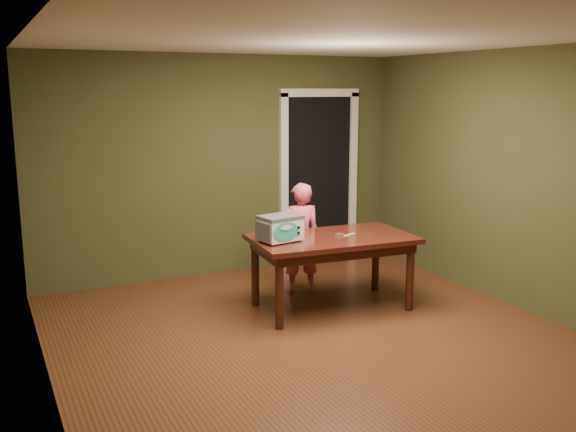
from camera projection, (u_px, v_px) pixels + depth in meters
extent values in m
plane|color=brown|center=(324.00, 343.00, 5.65)|extent=(5.00, 5.00, 0.00)
cube|color=#404324|center=(222.00, 166.00, 7.60)|extent=(4.50, 0.02, 2.60)
cube|color=#404324|center=(571.00, 273.00, 3.19)|extent=(4.50, 0.02, 2.60)
cube|color=#404324|center=(41.00, 221.00, 4.43)|extent=(0.02, 5.00, 2.60)
cube|color=#404324|center=(523.00, 181.00, 6.37)|extent=(0.02, 5.00, 2.60)
cube|color=white|center=(327.00, 38.00, 5.14)|extent=(4.50, 5.00, 0.02)
cube|color=black|center=(307.00, 177.00, 8.47)|extent=(0.90, 0.60, 2.10)
cube|color=black|center=(318.00, 180.00, 8.19)|extent=(0.90, 0.02, 2.10)
cube|color=white|center=(284.00, 183.00, 7.97)|extent=(0.10, 0.06, 2.20)
cube|color=white|center=(352.00, 178.00, 8.40)|extent=(0.10, 0.06, 2.20)
cube|color=white|center=(320.00, 93.00, 7.97)|extent=(1.10, 0.06, 0.10)
cube|color=#36140C|center=(332.00, 239.00, 6.41)|extent=(1.67, 1.02, 0.05)
cube|color=#34170D|center=(332.00, 246.00, 6.43)|extent=(1.54, 0.90, 0.10)
cylinder|color=#34170D|center=(279.00, 293.00, 5.91)|extent=(0.08, 0.08, 0.70)
cylinder|color=#34170D|center=(255.00, 273.00, 6.55)|extent=(0.08, 0.08, 0.70)
cylinder|color=#34170D|center=(410.00, 277.00, 6.42)|extent=(0.08, 0.08, 0.70)
cylinder|color=#34170D|center=(376.00, 260.00, 7.06)|extent=(0.08, 0.08, 0.70)
cylinder|color=#4C4F54|center=(273.00, 245.00, 6.02)|extent=(0.03, 0.03, 0.02)
cylinder|color=#4C4F54|center=(261.00, 241.00, 6.19)|extent=(0.03, 0.03, 0.02)
cylinder|color=#4C4F54|center=(300.00, 240.00, 6.21)|extent=(0.03, 0.03, 0.02)
cylinder|color=#4C4F54|center=(287.00, 236.00, 6.37)|extent=(0.03, 0.03, 0.02)
cube|color=white|center=(280.00, 229.00, 6.18)|extent=(0.42, 0.34, 0.22)
cube|color=#4C4F54|center=(280.00, 217.00, 6.15)|extent=(0.43, 0.34, 0.03)
cube|color=#4C4F54|center=(263.00, 231.00, 6.06)|extent=(0.06, 0.24, 0.17)
cube|color=#4C4F54|center=(297.00, 226.00, 6.29)|extent=(0.06, 0.24, 0.17)
ellipsoid|color=teal|center=(286.00, 232.00, 6.05)|extent=(0.29, 0.06, 0.18)
cylinder|color=black|center=(299.00, 227.00, 6.13)|extent=(0.03, 0.02, 0.03)
cylinder|color=black|center=(299.00, 233.00, 6.14)|extent=(0.02, 0.02, 0.02)
cylinder|color=silver|center=(340.00, 235.00, 6.43)|extent=(0.10, 0.10, 0.02)
cylinder|color=#492B18|center=(340.00, 234.00, 6.43)|extent=(0.09, 0.09, 0.01)
cube|color=#FDD86E|center=(350.00, 235.00, 6.46)|extent=(0.17, 0.10, 0.01)
imported|color=#DA596E|center=(300.00, 238.00, 6.95)|extent=(0.49, 0.38, 1.22)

